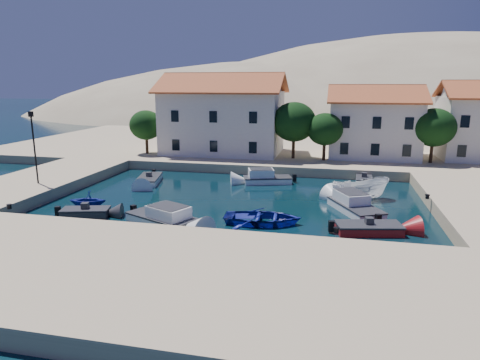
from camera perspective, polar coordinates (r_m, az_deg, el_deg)
name	(u,v)px	position (r m, az deg, el deg)	size (l,w,h in m)	color
ground	(202,243)	(26.62, -5.06, -8.34)	(400.00, 400.00, 0.00)	black
quay_south	(164,278)	(21.26, -10.08, -12.73)	(52.00, 12.00, 1.00)	tan
quay_west	(39,183)	(43.85, -25.22, -0.34)	(8.00, 20.00, 1.00)	tan
quay_north	(295,147)	(62.53, 7.30, 4.43)	(80.00, 36.00, 1.00)	tan
hills	(372,182)	(151.44, 17.20, -0.26)	(254.00, 176.00, 99.00)	gray
building_left	(223,113)	(53.51, -2.24, 8.96)	(14.70, 9.45, 9.70)	white
building_mid	(374,121)	(52.96, 17.42, 7.57)	(10.50, 8.40, 8.30)	white
trees	(307,125)	(49.39, 8.97, 7.20)	(37.30, 5.30, 6.45)	#382314
lamppost	(34,141)	(40.68, -25.81, 4.76)	(0.35, 0.25, 6.22)	black
bollards	(258,210)	(29.15, 2.47, -3.99)	(29.36, 9.56, 0.30)	black
motorboat_grey_sw	(86,213)	(33.35, -19.89, -4.12)	(3.66, 2.34, 1.25)	#2D2E32
cabin_cruiser_south	(162,217)	(30.24, -10.41, -4.92)	(5.69, 4.28, 1.60)	white
rowboat_south	(262,223)	(30.03, 3.02, -5.80)	(3.82, 5.35, 1.11)	navy
motorboat_red_se	(369,229)	(29.32, 16.78, -6.22)	(4.49, 2.71, 1.25)	maroon
cabin_cruiser_east	(355,206)	(33.51, 15.13, -3.39)	(4.34, 5.79, 1.60)	white
boat_east	(360,200)	(37.27, 15.67, -2.54)	(1.94, 5.15, 1.99)	white
motorboat_white_ne	(364,180)	(43.39, 16.20, -0.01)	(1.65, 3.34, 1.25)	white
rowboat_west	(88,207)	(35.78, -19.57, -3.45)	(2.47, 2.86, 1.51)	navy
motorboat_white_west	(149,180)	(42.81, -12.01, 0.04)	(2.95, 4.78, 1.25)	white
cabin_cruiser_north	(267,178)	(41.76, 3.67, 0.24)	(4.96, 3.23, 1.60)	white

